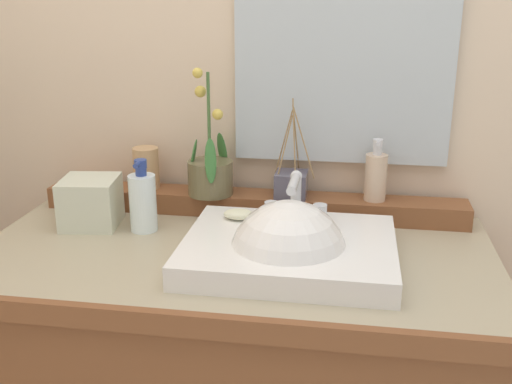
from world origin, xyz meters
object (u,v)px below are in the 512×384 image
(sink_basin, at_px, (289,255))
(potted_plant, at_px, (210,171))
(soap_bar, at_px, (241,214))
(soap_dispenser, at_px, (376,175))
(lotion_bottle, at_px, (143,201))
(reed_diffuser, at_px, (291,183))
(tumbler_cup, at_px, (146,168))
(tissue_box, at_px, (91,202))

(sink_basin, bearing_deg, potted_plant, 130.50)
(soap_bar, height_order, potted_plant, potted_plant)
(soap_dispenser, bearing_deg, potted_plant, -177.33)
(potted_plant, relative_size, lotion_bottle, 1.83)
(soap_dispenser, relative_size, lotion_bottle, 0.88)
(soap_dispenser, height_order, reed_diffuser, reed_diffuser)
(reed_diffuser, bearing_deg, soap_bar, -118.50)
(soap_bar, bearing_deg, soap_dispenser, 30.85)
(soap_bar, bearing_deg, tumbler_cup, 147.01)
(potted_plant, height_order, soap_dispenser, potted_plant)
(tissue_box, bearing_deg, lotion_bottle, -5.46)
(potted_plant, bearing_deg, tumbler_cup, 172.29)
(reed_diffuser, distance_m, tissue_box, 0.49)
(lotion_bottle, bearing_deg, reed_diffuser, 24.05)
(sink_basin, relative_size, lotion_bottle, 2.53)
(reed_diffuser, height_order, lotion_bottle, reed_diffuser)
(soap_bar, bearing_deg, tissue_box, 174.14)
(sink_basin, relative_size, tumbler_cup, 4.12)
(sink_basin, distance_m, tumbler_cup, 0.51)
(tissue_box, bearing_deg, soap_dispenser, 11.75)
(sink_basin, bearing_deg, soap_bar, 138.22)
(soap_bar, distance_m, soap_dispenser, 0.35)
(soap_bar, relative_size, tumbler_cup, 0.66)
(tissue_box, bearing_deg, soap_bar, -5.86)
(soap_dispenser, relative_size, tissue_box, 1.17)
(sink_basin, height_order, soap_dispenser, soap_dispenser)
(soap_dispenser, distance_m, reed_diffuser, 0.21)
(soap_dispenser, xyz_separation_m, lotion_bottle, (-0.54, -0.15, -0.04))
(reed_diffuser, xyz_separation_m, lotion_bottle, (-0.33, -0.15, -0.01))
(sink_basin, distance_m, potted_plant, 0.36)
(tumbler_cup, relative_size, lotion_bottle, 0.61)
(soap_dispenser, bearing_deg, sink_basin, -122.04)
(potted_plant, bearing_deg, sink_basin, -49.50)
(potted_plant, bearing_deg, soap_dispenser, 2.67)
(sink_basin, xyz_separation_m, soap_dispenser, (0.18, 0.29, 0.10))
(sink_basin, xyz_separation_m, reed_diffuser, (-0.03, 0.28, 0.07))
(reed_diffuser, height_order, tissue_box, reed_diffuser)
(tumbler_cup, xyz_separation_m, tissue_box, (-0.09, -0.15, -0.05))
(soap_dispenser, xyz_separation_m, tumbler_cup, (-0.58, 0.00, -0.01))
(soap_bar, bearing_deg, potted_plant, 124.05)
(tissue_box, bearing_deg, potted_plant, 24.42)
(reed_diffuser, xyz_separation_m, tissue_box, (-0.47, -0.14, -0.03))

